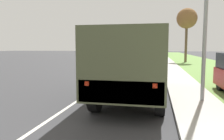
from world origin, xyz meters
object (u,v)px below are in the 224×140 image
(car_nearest_ahead, at_px, (141,61))
(car_fourth_ahead, at_px, (152,53))
(car_third_ahead, at_px, (151,55))
(car_farthest_ahead, at_px, (140,52))
(military_truck, at_px, (135,60))
(car_second_ahead, at_px, (128,56))

(car_nearest_ahead, distance_m, car_fourth_ahead, 33.27)
(car_third_ahead, bearing_deg, car_farthest_ahead, 99.60)
(military_truck, xyz_separation_m, car_third_ahead, (-0.14, 34.30, -0.88))
(military_truck, height_order, car_nearest_ahead, military_truck)
(car_second_ahead, distance_m, car_third_ahead, 8.69)
(car_nearest_ahead, distance_m, car_farthest_ahead, 44.12)
(military_truck, height_order, car_second_ahead, military_truck)
(car_second_ahead, height_order, car_third_ahead, car_second_ahead)
(car_fourth_ahead, bearing_deg, car_third_ahead, -89.11)
(car_second_ahead, height_order, car_farthest_ahead, car_second_ahead)
(military_truck, xyz_separation_m, car_fourth_ahead, (-0.35, 47.56, -0.85))
(car_fourth_ahead, relative_size, car_farthest_ahead, 1.04)
(military_truck, distance_m, car_farthest_ahead, 58.44)
(car_third_ahead, height_order, car_fourth_ahead, car_fourth_ahead)
(car_nearest_ahead, bearing_deg, car_fourth_ahead, 89.41)
(military_truck, height_order, car_fourth_ahead, military_truck)
(car_fourth_ahead, bearing_deg, military_truck, -89.58)
(car_third_ahead, relative_size, car_fourth_ahead, 0.99)
(car_nearest_ahead, distance_m, car_second_ahead, 12.50)
(car_nearest_ahead, relative_size, car_third_ahead, 1.00)
(military_truck, bearing_deg, car_third_ahead, 90.24)
(military_truck, distance_m, car_second_ahead, 26.69)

